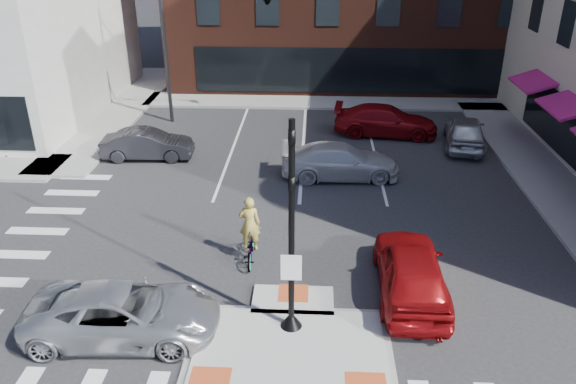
# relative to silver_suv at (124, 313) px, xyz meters

# --- Properties ---
(ground) EXTENTS (120.00, 120.00, 0.00)m
(ground) POSITION_rel_silver_suv_xyz_m (4.50, 0.03, -0.72)
(ground) COLOR #28282B
(ground) RESTS_ON ground
(refuge_island) EXTENTS (5.40, 4.65, 0.13)m
(refuge_island) POSITION_rel_silver_suv_xyz_m (4.50, -0.23, -0.67)
(refuge_island) COLOR gray
(refuge_island) RESTS_ON ground
(sidewalk_e) EXTENTS (3.00, 24.00, 0.15)m
(sidewalk_e) POSITION_rel_silver_suv_xyz_m (15.30, 10.03, -0.64)
(sidewalk_e) COLOR gray
(sidewalk_e) RESTS_ON ground
(sidewalk_n) EXTENTS (26.00, 3.00, 0.15)m
(sidewalk_n) POSITION_rel_silver_suv_xyz_m (7.50, 22.03, -0.64)
(sidewalk_n) COLOR gray
(sidewalk_n) RESTS_ON ground
(signal_pole) EXTENTS (0.60, 0.60, 5.98)m
(signal_pole) POSITION_rel_silver_suv_xyz_m (4.50, 0.42, 1.64)
(signal_pole) COLOR black
(signal_pole) RESTS_ON refuge_island
(mast_arm_signal) EXTENTS (6.10, 2.24, 8.00)m
(mast_arm_signal) POSITION_rel_silver_suv_xyz_m (1.03, 18.03, 5.49)
(mast_arm_signal) COLOR black
(mast_arm_signal) RESTS_ON ground
(silver_suv) EXTENTS (5.27, 2.62, 1.44)m
(silver_suv) POSITION_rel_silver_suv_xyz_m (0.00, 0.00, 0.00)
(silver_suv) COLOR silver
(silver_suv) RESTS_ON ground
(red_sedan) EXTENTS (2.09, 4.95, 1.67)m
(red_sedan) POSITION_rel_silver_suv_xyz_m (8.00, 2.24, 0.12)
(red_sedan) COLOR maroon
(red_sedan) RESTS_ON ground
(white_pickup) EXTENTS (5.25, 2.35, 1.49)m
(white_pickup) POSITION_rel_silver_suv_xyz_m (6.21, 10.83, 0.03)
(white_pickup) COLOR silver
(white_pickup) RESTS_ON ground
(bg_car_dark) EXTENTS (4.34, 1.77, 1.40)m
(bg_car_dark) POSITION_rel_silver_suv_xyz_m (-2.83, 12.55, -0.02)
(bg_car_dark) COLOR #29282E
(bg_car_dark) RESTS_ON ground
(bg_car_silver) EXTENTS (2.62, 4.86, 1.57)m
(bg_car_silver) POSITION_rel_silver_suv_xyz_m (12.54, 14.89, 0.07)
(bg_car_silver) COLOR silver
(bg_car_silver) RESTS_ON ground
(bg_car_red) EXTENTS (5.55, 2.72, 1.56)m
(bg_car_red) POSITION_rel_silver_suv_xyz_m (8.78, 16.39, 0.06)
(bg_car_red) COLOR maroon
(bg_car_red) RESTS_ON ground
(cyclist) EXTENTS (0.72, 1.90, 2.34)m
(cyclist) POSITION_rel_silver_suv_xyz_m (3.00, 3.86, 0.07)
(cyclist) COLOR #3F3F44
(cyclist) RESTS_ON ground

